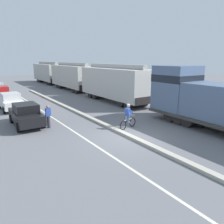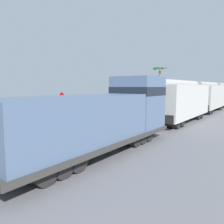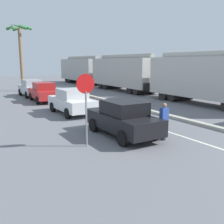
% 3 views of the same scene
% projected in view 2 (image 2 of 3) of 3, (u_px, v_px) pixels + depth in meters
% --- Properties ---
extents(ground_plane, '(120.00, 120.00, 0.00)m').
position_uv_depth(ground_plane, '(65.00, 131.00, 17.40)').
color(ground_plane, slate).
extents(median_curb, '(0.36, 36.00, 0.16)m').
position_uv_depth(median_curb, '(110.00, 121.00, 22.20)').
color(median_curb, '#B2AD9E').
rests_on(median_curb, ground).
extents(lane_stripe, '(0.14, 36.00, 0.01)m').
position_uv_depth(lane_stripe, '(92.00, 119.00, 23.62)').
color(lane_stripe, silver).
rests_on(lane_stripe, ground).
extents(locomotive, '(3.10, 11.61, 4.20)m').
position_uv_depth(locomotive, '(106.00, 118.00, 12.08)').
color(locomotive, slate).
rests_on(locomotive, ground).
extents(hopper_car_lead, '(2.90, 10.60, 4.18)m').
position_uv_depth(hopper_car_lead, '(180.00, 101.00, 21.77)').
color(hopper_car_lead, beige).
rests_on(hopper_car_lead, ground).
extents(hopper_car_middle, '(2.90, 10.60, 4.18)m').
position_uv_depth(hopper_car_middle, '(208.00, 97.00, 31.06)').
color(hopper_car_middle, '#B6B3AB').
rests_on(hopper_car_middle, ground).
extents(hopper_car_trailing, '(2.90, 10.60, 4.18)m').
position_uv_depth(hopper_car_trailing, '(223.00, 95.00, 40.34)').
color(hopper_car_trailing, '#AFADA5').
rests_on(hopper_car_trailing, ground).
extents(parked_car_black, '(1.85, 4.21, 1.62)m').
position_uv_depth(parked_car_black, '(78.00, 111.00, 24.89)').
color(parked_car_black, black).
rests_on(parked_car_black, ground).
extents(parked_car_white, '(1.89, 4.23, 1.62)m').
position_uv_depth(parked_car_white, '(109.00, 107.00, 29.70)').
color(parked_car_white, silver).
rests_on(parked_car_white, ground).
extents(parked_car_red, '(1.99, 4.28, 1.62)m').
position_uv_depth(parked_car_red, '(133.00, 104.00, 34.61)').
color(parked_car_red, red).
rests_on(parked_car_red, ground).
extents(parked_car_silver, '(1.87, 4.22, 1.62)m').
position_uv_depth(parked_car_silver, '(145.00, 102.00, 37.83)').
color(parked_car_silver, '#B7BABF').
rests_on(parked_car_silver, ground).
extents(cyclist, '(1.67, 0.58, 1.71)m').
position_uv_depth(cyclist, '(87.00, 120.00, 17.85)').
color(cyclist, black).
rests_on(cyclist, ground).
extents(stop_sign, '(0.76, 0.08, 2.88)m').
position_uv_depth(stop_sign, '(62.00, 100.00, 25.54)').
color(stop_sign, gray).
rests_on(stop_sign, ground).
extents(palm_tree_near, '(2.64, 2.74, 7.44)m').
position_uv_depth(palm_tree_near, '(160.00, 76.00, 41.32)').
color(palm_tree_near, '#846647').
rests_on(palm_tree_near, ground).
extents(pedestrian_by_cars, '(0.34, 0.22, 1.62)m').
position_uv_depth(pedestrian_by_cars, '(76.00, 112.00, 23.04)').
color(pedestrian_by_cars, '#33333D').
rests_on(pedestrian_by_cars, ground).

